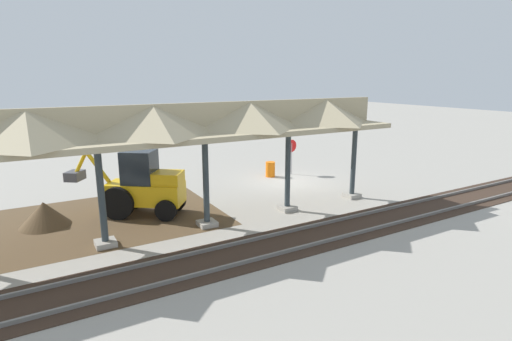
% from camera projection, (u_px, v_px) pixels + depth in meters
% --- Properties ---
extents(ground_plane, '(120.00, 120.00, 0.00)m').
position_uv_depth(ground_plane, '(287.00, 182.00, 22.68)').
color(ground_plane, '#9E998E').
extents(dirt_work_zone, '(9.90, 7.00, 0.01)m').
position_uv_depth(dirt_work_zone, '(99.00, 220.00, 16.67)').
color(dirt_work_zone, brown).
rests_on(dirt_work_zone, ground).
extents(platform_canopy, '(20.61, 3.20, 4.90)m').
position_uv_depth(platform_canopy, '(153.00, 125.00, 14.10)').
color(platform_canopy, '#9E998E').
rests_on(platform_canopy, ground).
extents(rail_tracks, '(60.00, 2.58, 0.15)m').
position_uv_depth(rail_tracks, '(383.00, 219.00, 16.72)').
color(rail_tracks, slate).
rests_on(rail_tracks, ground).
extents(stop_sign, '(0.76, 0.14, 2.13)m').
position_uv_depth(stop_sign, '(292.00, 150.00, 24.18)').
color(stop_sign, gray).
rests_on(stop_sign, ground).
extents(backhoe, '(4.73, 3.91, 2.82)m').
position_uv_depth(backhoe, '(142.00, 186.00, 17.06)').
color(backhoe, '#EAB214').
rests_on(backhoe, ground).
extents(dirt_mound, '(3.90, 3.90, 1.99)m').
position_uv_depth(dirt_mound, '(46.00, 226.00, 16.01)').
color(dirt_mound, brown).
rests_on(dirt_mound, ground).
extents(traffic_barrel, '(0.56, 0.56, 0.90)m').
position_uv_depth(traffic_barrel, '(270.00, 169.00, 23.82)').
color(traffic_barrel, orange).
rests_on(traffic_barrel, ground).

